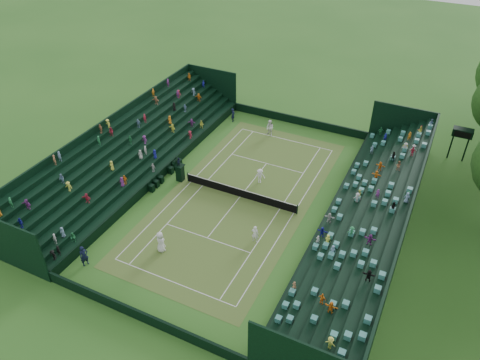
{
  "coord_description": "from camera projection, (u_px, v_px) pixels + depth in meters",
  "views": [
    {
      "loc": [
        15.52,
        -31.72,
        27.47
      ],
      "look_at": [
        0.0,
        0.0,
        2.0
      ],
      "focal_mm": 35.0,
      "sensor_mm": 36.0,
      "label": 1
    }
  ],
  "objects": [
    {
      "name": "player_near_west",
      "position": [
        161.0,
        242.0,
        38.23
      ],
      "size": [
        1.11,
        0.88,
        1.98
      ],
      "primitive_type": "imported",
      "rotation": [
        0.0,
        0.0,
        2.85
      ],
      "color": "silver",
      "rests_on": "ground"
    },
    {
      "name": "court_surface",
      "position": [
        240.0,
        197.0,
        44.7
      ],
      "size": [
        12.97,
        26.77,
        0.01
      ],
      "primitive_type": "cube",
      "color": "#407C29",
      "rests_on": "ground"
    },
    {
      "name": "line_judge_south",
      "position": [
        84.0,
        256.0,
        36.99
      ],
      "size": [
        0.68,
        0.81,
        1.9
      ],
      "primitive_type": "imported",
      "rotation": [
        0.0,
        0.0,
        1.2
      ],
      "color": "black",
      "rests_on": "ground"
    },
    {
      "name": "umpire_chair",
      "position": [
        180.0,
        171.0,
        46.29
      ],
      "size": [
        0.84,
        0.84,
        2.65
      ],
      "color": "black",
      "rests_on": "ground"
    },
    {
      "name": "perimeter_wall_west",
      "position": [
        165.0,
        171.0,
        47.44
      ],
      "size": [
        0.2,
        31.77,
        1.0
      ],
      "primitive_type": "cube",
      "color": "black",
      "rests_on": "ground"
    },
    {
      "name": "ground",
      "position": [
        240.0,
        197.0,
        44.71
      ],
      "size": [
        160.0,
        160.0,
        0.0
      ],
      "primitive_type": "plane",
      "color": "#2B621F",
      "rests_on": "ground"
    },
    {
      "name": "player_far_east",
      "position": [
        260.0,
        176.0,
        46.17
      ],
      "size": [
        1.18,
        0.97,
        1.58
      ],
      "primitive_type": "imported",
      "rotation": [
        0.0,
        0.0,
        0.45
      ],
      "color": "white",
      "rests_on": "ground"
    },
    {
      "name": "perimeter_wall_north",
      "position": [
        298.0,
        121.0,
        55.99
      ],
      "size": [
        17.17,
        0.2,
        1.0
      ],
      "primitive_type": "cube",
      "color": "black",
      "rests_on": "ground"
    },
    {
      "name": "scoreboard_tower",
      "position": [
        462.0,
        134.0,
        48.2
      ],
      "size": [
        2.0,
        1.0,
        3.7
      ],
      "color": "black",
      "rests_on": "ground"
    },
    {
      "name": "line_judge_north",
      "position": [
        233.0,
        115.0,
        56.42
      ],
      "size": [
        0.53,
        0.69,
        1.7
      ],
      "primitive_type": "imported",
      "rotation": [
        0.0,
        0.0,
        1.79
      ],
      "color": "black",
      "rests_on": "ground"
    },
    {
      "name": "player_near_east",
      "position": [
        255.0,
        234.0,
        39.23
      ],
      "size": [
        0.66,
        0.47,
        1.7
      ],
      "primitive_type": "imported",
      "rotation": [
        0.0,
        0.0,
        3.25
      ],
      "color": "white",
      "rests_on": "ground"
    },
    {
      "name": "courtside_chairs",
      "position": [
        166.0,
        174.0,
        47.04
      ],
      "size": [
        0.49,
        5.46,
        1.07
      ],
      "color": "black",
      "rests_on": "ground"
    },
    {
      "name": "south_grandstand",
      "position": [
        130.0,
        152.0,
        48.31
      ],
      "size": [
        6.6,
        32.0,
        4.9
      ],
      "color": "black",
      "rests_on": "ground"
    },
    {
      "name": "north_grandstand",
      "position": [
        375.0,
        223.0,
        39.29
      ],
      "size": [
        6.6,
        32.0,
        4.9
      ],
      "color": "black",
      "rests_on": "ground"
    },
    {
      "name": "perimeter_wall_south",
      "position": [
        141.0,
        316.0,
        32.84
      ],
      "size": [
        17.17,
        0.2,
        1.0
      ],
      "primitive_type": "cube",
      "color": "black",
      "rests_on": "ground"
    },
    {
      "name": "perimeter_wall_east",
      "position": [
        326.0,
        218.0,
        41.39
      ],
      "size": [
        0.2,
        31.77,
        1.0
      ],
      "primitive_type": "cube",
      "color": "black",
      "rests_on": "ground"
    },
    {
      "name": "tennis_net",
      "position": [
        240.0,
        193.0,
        44.4
      ],
      "size": [
        11.67,
        0.1,
        1.06
      ],
      "color": "black",
      "rests_on": "ground"
    },
    {
      "name": "player_far_west",
      "position": [
        270.0,
        128.0,
        53.63
      ],
      "size": [
        1.1,
        0.97,
        1.91
      ],
      "primitive_type": "imported",
      "rotation": [
        0.0,
        0.0,
        -0.31
      ],
      "color": "white",
      "rests_on": "ground"
    }
  ]
}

